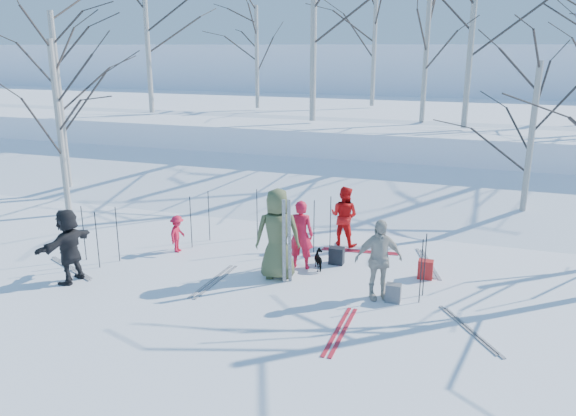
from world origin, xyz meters
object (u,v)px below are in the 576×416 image
(dog, at_px, (320,260))
(backpack_red, at_px, (425,269))
(skier_redor_behind, at_px, (344,216))
(skier_grey_west, at_px, (69,246))
(skier_olive_center, at_px, (278,234))
(skier_red_north, at_px, (301,235))
(skier_cream_east, at_px, (378,259))
(backpack_dark, at_px, (337,256))
(skier_red_seated, at_px, (177,234))
(backpack_grey, at_px, (393,293))

(dog, relative_size, backpack_red, 1.26)
(skier_redor_behind, bearing_deg, skier_grey_west, 52.22)
(dog, xyz_separation_m, backpack_red, (2.34, 0.23, -0.01))
(skier_olive_center, xyz_separation_m, skier_grey_west, (-4.17, -1.64, -0.19))
(skier_red_north, height_order, skier_redor_behind, skier_red_north)
(skier_cream_east, xyz_separation_m, backpack_dark, (-1.22, 1.53, -0.63))
(skier_cream_east, height_order, backpack_dark, skier_cream_east)
(skier_red_seated, xyz_separation_m, backpack_grey, (5.50, -1.17, -0.27))
(skier_red_north, xyz_separation_m, dog, (0.45, 0.05, -0.58))
(dog, relative_size, backpack_dark, 1.32)
(skier_red_north, relative_size, dog, 3.04)
(skier_redor_behind, bearing_deg, backpack_red, 157.33)
(skier_olive_center, xyz_separation_m, backpack_red, (3.10, 0.97, -0.80))
(skier_grey_west, relative_size, backpack_red, 3.90)
(skier_red_seated, height_order, backpack_grey, skier_red_seated)
(dog, height_order, backpack_red, dog)
(skier_red_seated, bearing_deg, skier_red_north, -92.90)
(backpack_grey, bearing_deg, skier_olive_center, 170.34)
(skier_red_north, distance_m, skier_red_seated, 3.22)
(backpack_dark, bearing_deg, skier_red_seated, -173.35)
(skier_red_north, relative_size, skier_red_seated, 1.73)
(dog, xyz_separation_m, backpack_dark, (0.28, 0.44, -0.02))
(skier_red_seated, height_order, dog, skier_red_seated)
(skier_redor_behind, height_order, backpack_grey, skier_redor_behind)
(skier_red_north, bearing_deg, backpack_red, -179.04)
(backpack_red, xyz_separation_m, backpack_dark, (-2.06, 0.22, -0.01))
(skier_redor_behind, xyz_separation_m, skier_grey_west, (-5.06, -4.18, 0.05))
(skier_grey_west, relative_size, backpack_grey, 4.31)
(skier_cream_east, distance_m, backpack_grey, 0.73)
(skier_olive_center, distance_m, skier_red_seated, 3.03)
(skier_red_north, bearing_deg, skier_grey_west, 22.66)
(skier_red_north, xyz_separation_m, backpack_dark, (0.73, 0.50, -0.60))
(skier_red_seated, xyz_separation_m, skier_grey_west, (-1.28, -2.36, 0.35))
(skier_red_seated, xyz_separation_m, backpack_red, (5.99, 0.24, -0.25))
(backpack_grey, height_order, backpack_dark, backpack_dark)
(skier_cream_east, bearing_deg, skier_olive_center, 144.00)
(skier_olive_center, bearing_deg, skier_cream_east, 151.58)
(backpack_grey, bearing_deg, skier_red_seated, 168.00)
(skier_red_seated, xyz_separation_m, backpack_dark, (3.94, 0.46, -0.26))
(backpack_grey, bearing_deg, backpack_dark, 133.87)
(backpack_dark, bearing_deg, skier_redor_behind, 96.30)
(skier_redor_behind, bearing_deg, skier_cream_east, 128.12)
(skier_red_seated, relative_size, dog, 1.76)
(skier_red_north, bearing_deg, backpack_grey, 148.98)
(skier_red_north, relative_size, backpack_dark, 4.02)
(skier_redor_behind, distance_m, backpack_grey, 3.49)
(skier_redor_behind, bearing_deg, skier_olive_center, 83.32)
(skier_grey_west, height_order, dog, skier_grey_west)
(skier_red_seated, height_order, skier_cream_east, skier_cream_east)
(skier_redor_behind, relative_size, skier_cream_east, 0.93)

